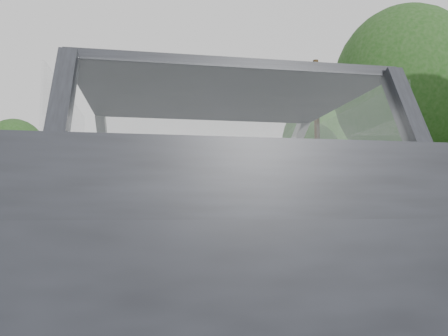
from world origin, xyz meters
name	(u,v)px	position (x,y,z in m)	size (l,w,h in m)	color
ground	(209,316)	(0.00, 0.00, 0.00)	(140.00, 140.00, 0.00)	#31323B
subject_car	(210,209)	(0.00, 0.00, 0.72)	(1.80, 4.00, 1.45)	black
dashboard	(200,194)	(0.00, 0.62, 0.85)	(1.58, 0.45, 0.30)	black
driver_seat	(152,184)	(-0.40, -0.29, 0.88)	(0.50, 0.72, 0.42)	black
passenger_seat	(277,185)	(0.40, -0.29, 0.88)	(0.50, 0.72, 0.42)	black
steering_wheel	(152,183)	(-0.40, 0.33, 0.92)	(0.36, 0.36, 0.04)	black
cat	(228,166)	(0.24, 0.60, 1.09)	(0.60, 0.19, 0.27)	slate
guardrail	(302,214)	(4.30, 10.00, 0.58)	(0.05, 90.00, 0.32)	slate
other_car	(157,208)	(0.03, 20.51, 0.79)	(1.89, 4.78, 1.57)	#B3BECC
highway_sign	(254,200)	(6.24, 24.27, 1.33)	(0.11, 1.07, 2.67)	#196F29
utility_pole	(317,142)	(6.94, 15.21, 3.73)	(0.24, 0.24, 7.45)	#2E2011
tree_0	(407,120)	(8.63, 10.95, 3.89)	(5.14, 5.14, 7.78)	#184011
tree_2	(310,173)	(8.88, 21.23, 2.85)	(3.76, 3.76, 5.69)	#184011
tree_3	(321,160)	(13.03, 29.66, 4.62)	(6.10, 6.10, 9.24)	#184011
tree_6	(13,170)	(-10.25, 30.90, 3.57)	(4.72, 4.72, 7.15)	#184011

